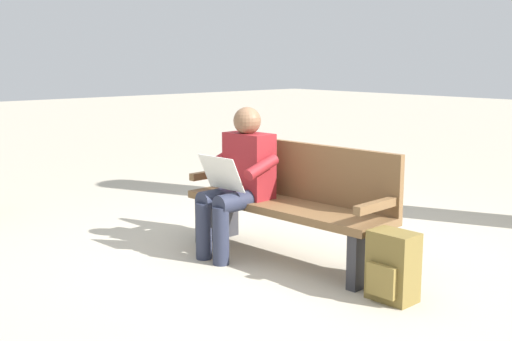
% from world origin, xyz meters
% --- Properties ---
extents(ground_plane, '(40.00, 40.00, 0.00)m').
position_xyz_m(ground_plane, '(0.00, 0.00, 0.00)').
color(ground_plane, '#B7AD99').
extents(bench_near, '(1.83, 0.59, 0.90)m').
position_xyz_m(bench_near, '(0.00, -0.07, 0.46)').
color(bench_near, brown).
rests_on(bench_near, ground).
extents(person_seated, '(0.59, 0.59, 1.18)m').
position_xyz_m(person_seated, '(0.34, 0.18, 0.63)').
color(person_seated, maroon).
rests_on(person_seated, ground).
extents(backpack, '(0.31, 0.25, 0.46)m').
position_xyz_m(backpack, '(-1.09, 0.09, 0.23)').
color(backpack, brown).
rests_on(backpack, ground).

